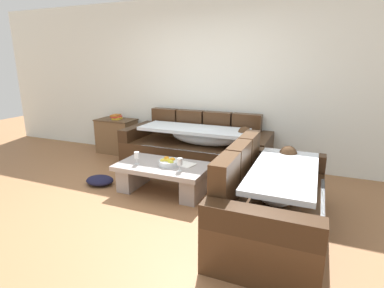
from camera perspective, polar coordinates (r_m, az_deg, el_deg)
The scene contains 12 objects.
ground_plane at distance 3.65m, azimuth -8.90°, elevation -12.34°, with size 14.00×14.00×0.00m, color #946540.
back_wall at distance 5.19m, azimuth 3.19°, elevation 11.60°, with size 9.00×0.10×2.70m, color white.
couch_along_wall at distance 4.87m, azimuth 1.11°, elevation -0.80°, with size 2.32×0.92×0.88m.
couch_near_window at distance 3.20m, azimuth 14.93°, elevation -10.14°, with size 0.92×1.83×0.88m.
coffee_table at distance 4.03m, azimuth -5.50°, elevation -5.77°, with size 1.20×0.68×0.38m.
fruit_bowl at distance 3.92m, azimuth -4.36°, elevation -3.45°, with size 0.28×0.28×0.10m.
wine_glass_near_left at distance 4.01m, azimuth -10.39°, elevation -2.18°, with size 0.07×0.07×0.17m.
wine_glass_near_right at distance 3.69m, azimuth -2.33°, elevation -3.44°, with size 0.07×0.07×0.17m.
open_magazine at distance 3.96m, azimuth -1.56°, elevation -3.81°, with size 0.28×0.21×0.01m, color white.
side_cabinet at distance 5.91m, azimuth -14.00°, elevation 1.50°, with size 0.72×0.44×0.64m.
book_stack_on_cabinet at distance 5.83m, azimuth -14.08°, elevation 4.98°, with size 0.16×0.22×0.09m.
crumpled_garment at distance 4.49m, azimuth -17.00°, elevation -6.57°, with size 0.40×0.32×0.12m, color #191933.
Camera 1 is at (1.75, -2.73, 1.68)m, focal length 28.26 mm.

